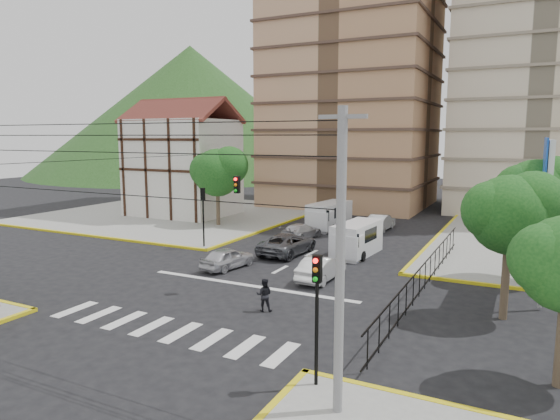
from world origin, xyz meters
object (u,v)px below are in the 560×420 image
Objects in this scene: car_white_front_right at (321,268)px; traffic_light_se at (317,298)px; pedestrian_crosswalk at (264,295)px; van_left_lane at (328,216)px; traffic_light_nw at (203,207)px; car_silver_front_left at (228,258)px; van_right_lane at (356,240)px.

traffic_light_se is at bearing 112.44° from car_white_front_right.
traffic_light_se is 2.74× the size of pedestrian_crosswalk.
traffic_light_se is 29.02m from van_left_lane.
traffic_light_nw is 1.02× the size of car_white_front_right.
car_white_front_right is (6.26, 0.32, 0.03)m from car_silver_front_left.
traffic_light_se is at bearing -70.84° from van_right_lane.
pedestrian_crosswalk is at bearing 144.75° from car_silver_front_left.
traffic_light_se reaches higher than van_left_lane.
traffic_light_nw is at bearing -65.20° from pedestrian_crosswalk.
van_left_lane is at bearing 110.58° from traffic_light_se.
pedestrian_crosswalk reaches higher than car_white_front_right.
car_white_front_right is at bearing -18.72° from traffic_light_nw.
van_left_lane is 21.94m from pedestrian_crosswalk.
van_right_lane is at bearing -50.61° from van_left_lane.
pedestrian_crosswalk is at bearing -43.14° from traffic_light_nw.
traffic_light_nw reaches higher than car_silver_front_left.
traffic_light_se is 12.99m from car_white_front_right.
van_right_lane is 6.64m from car_white_front_right.
van_right_lane is 10.15m from van_left_lane.
van_right_lane is at bearing 104.41° from traffic_light_se.
car_silver_front_left is at bearing 133.30° from traffic_light_se.
van_right_lane reaches higher than pedestrian_crosswalk.
car_white_front_right is (-4.64, 11.89, -2.40)m from traffic_light_se.
traffic_light_nw reaches higher than car_white_front_right.
traffic_light_se is 1.11× the size of car_silver_front_left.
car_white_front_right is (0.11, -6.63, -0.41)m from van_right_lane.
pedestrian_crosswalk is at bearing 86.86° from car_white_front_right.
car_silver_front_left is 8.21m from pedestrian_crosswalk.
car_white_front_right is at bearing -84.27° from van_right_lane.
traffic_light_nw is at bearing -30.84° from car_silver_front_left.
car_silver_front_left is (-10.90, 11.57, -2.44)m from traffic_light_se.
car_silver_front_left is 2.47× the size of pedestrian_crosswalk.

